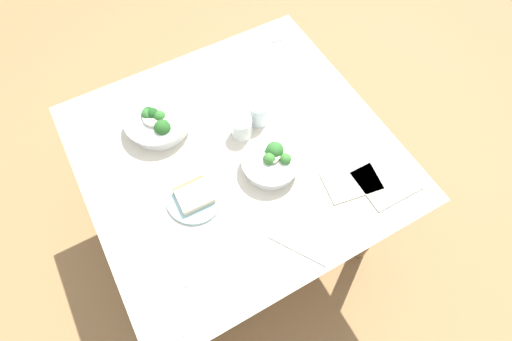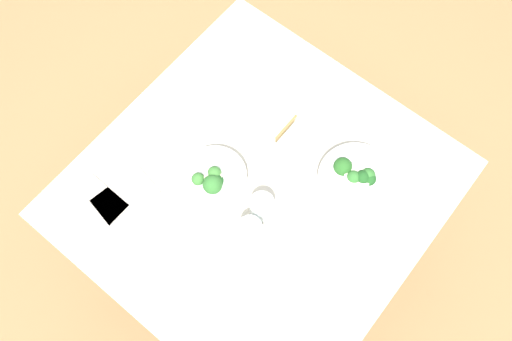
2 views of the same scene
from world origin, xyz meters
name	(u,v)px [view 2 (image 2 of 2)]	position (x,y,z in m)	size (l,w,h in m)	color
ground_plane	(257,243)	(0.00, 0.00, 0.00)	(6.00, 6.00, 0.00)	#9E7547
dining_table	(258,199)	(0.00, 0.00, 0.61)	(1.12, 1.09, 0.72)	beige
broccoli_bowl_far	(214,179)	(-0.08, 0.12, 0.76)	(0.21, 0.21, 0.10)	white
broccoli_bowl_near	(356,181)	(0.21, -0.24, 0.76)	(0.26, 0.26, 0.10)	white
bread_side_plate	(275,122)	(0.22, 0.10, 0.74)	(0.20, 0.20, 0.04)	#99C6D1
water_glass_center	(250,231)	(-0.14, -0.08, 0.77)	(0.08, 0.08, 0.10)	silver
water_glass_side	(262,207)	(-0.06, -0.06, 0.76)	(0.08, 0.08, 0.08)	silver
fork_by_far_bowl	(241,67)	(0.32, 0.34, 0.72)	(0.10, 0.06, 0.00)	#B7B7BC
fork_by_near_bowl	(238,30)	(0.44, 0.45, 0.72)	(0.02, 0.10, 0.00)	#B7B7BC
table_knife_right	(163,112)	(0.01, 0.43, 0.72)	(0.21, 0.01, 0.00)	#B7B7BC
napkin_folded_upper	(125,196)	(-0.30, 0.32, 0.72)	(0.20, 0.13, 0.01)	#B1A997
napkin_folded_lower	(89,211)	(-0.41, 0.37, 0.72)	(0.20, 0.18, 0.01)	#B1A997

